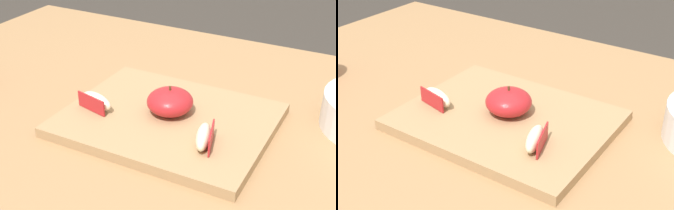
% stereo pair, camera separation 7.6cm
% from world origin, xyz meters
% --- Properties ---
extents(dining_table, '(1.39, 0.81, 0.74)m').
position_xyz_m(dining_table, '(0.00, 0.00, 0.64)').
color(dining_table, '#9E754C').
rests_on(dining_table, ground_plane).
extents(cutting_board, '(0.34, 0.27, 0.02)m').
position_xyz_m(cutting_board, '(-0.06, -0.04, 0.75)').
color(cutting_board, '#A37F56').
rests_on(cutting_board, dining_table).
extents(apple_half_skin_up, '(0.08, 0.08, 0.05)m').
position_xyz_m(apple_half_skin_up, '(-0.06, -0.03, 0.78)').
color(apple_half_skin_up, '#B21E23').
rests_on(apple_half_skin_up, cutting_board).
extents(apple_wedge_middle, '(0.04, 0.07, 0.03)m').
position_xyz_m(apple_wedge_middle, '(0.03, -0.09, 0.78)').
color(apple_wedge_middle, beige).
rests_on(apple_wedge_middle, cutting_board).
extents(apple_wedge_near_knife, '(0.07, 0.04, 0.03)m').
position_xyz_m(apple_wedge_near_knife, '(-0.18, -0.07, 0.78)').
color(apple_wedge_near_knife, beige).
rests_on(apple_wedge_near_knife, cutting_board).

